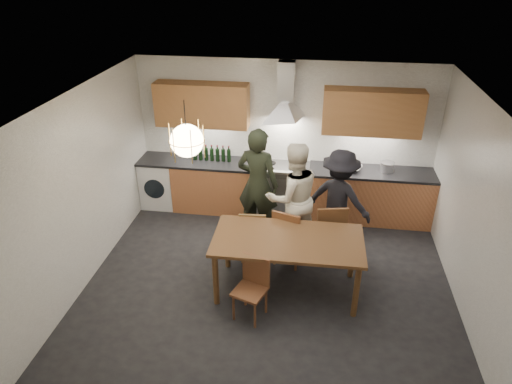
# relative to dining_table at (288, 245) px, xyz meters

# --- Properties ---
(ground) EXTENTS (5.00, 5.00, 0.00)m
(ground) POSITION_rel_dining_table_xyz_m (-0.26, 0.11, -0.73)
(ground) COLOR black
(ground) RESTS_ON ground
(room_shell) EXTENTS (5.02, 4.52, 2.61)m
(room_shell) POSITION_rel_dining_table_xyz_m (-0.26, 0.11, 0.98)
(room_shell) COLOR white
(room_shell) RESTS_ON ground
(counter_run) EXTENTS (5.00, 0.62, 0.90)m
(counter_run) POSITION_rel_dining_table_xyz_m (-0.23, 2.06, -0.28)
(counter_run) COLOR #D68552
(counter_run) RESTS_ON ground
(range_stove) EXTENTS (0.90, 0.60, 0.92)m
(range_stove) POSITION_rel_dining_table_xyz_m (-0.26, 2.06, -0.28)
(range_stove) COLOR silver
(range_stove) RESTS_ON ground
(wall_fixtures) EXTENTS (4.30, 0.54, 1.10)m
(wall_fixtures) POSITION_rel_dining_table_xyz_m (-0.26, 2.18, 1.15)
(wall_fixtures) COLOR #C4844B
(wall_fixtures) RESTS_ON ground
(pendant_lamp) EXTENTS (0.43, 0.43, 0.70)m
(pendant_lamp) POSITION_rel_dining_table_xyz_m (-1.26, 0.01, 1.37)
(pendant_lamp) COLOR black
(pendant_lamp) RESTS_ON ground
(dining_table) EXTENTS (1.95, 0.99, 0.82)m
(dining_table) POSITION_rel_dining_table_xyz_m (0.00, 0.00, 0.00)
(dining_table) COLOR brown
(dining_table) RESTS_ON ground
(chair_back_left) EXTENTS (0.41, 0.41, 0.84)m
(chair_back_left) POSITION_rel_dining_table_xyz_m (-0.55, 0.59, -0.24)
(chair_back_left) COLOR brown
(chair_back_left) RESTS_ON ground
(chair_back_mid) EXTENTS (0.53, 0.53, 0.92)m
(chair_back_mid) POSITION_rel_dining_table_xyz_m (-0.03, 0.56, -0.20)
(chair_back_mid) COLOR brown
(chair_back_mid) RESTS_ON ground
(chair_back_right) EXTENTS (0.51, 0.51, 0.95)m
(chair_back_right) POSITION_rel_dining_table_xyz_m (0.55, 0.74, -0.18)
(chair_back_right) COLOR brown
(chair_back_right) RESTS_ON ground
(chair_front) EXTENTS (0.47, 0.47, 0.82)m
(chair_front) POSITION_rel_dining_table_xyz_m (-0.39, -0.52, -0.25)
(chair_front) COLOR brown
(chair_front) RESTS_ON ground
(person_left) EXTENTS (0.75, 0.58, 1.82)m
(person_left) POSITION_rel_dining_table_xyz_m (-0.58, 1.31, 0.19)
(person_left) COLOR black
(person_left) RESTS_ON ground
(person_mid) EXTENTS (1.03, 0.94, 1.73)m
(person_mid) POSITION_rel_dining_table_xyz_m (-0.01, 1.04, 0.14)
(person_mid) COLOR white
(person_mid) RESTS_ON ground
(person_right) EXTENTS (1.16, 0.94, 1.57)m
(person_right) POSITION_rel_dining_table_xyz_m (0.67, 1.25, 0.06)
(person_right) COLOR black
(person_right) RESTS_ON ground
(mixing_bowl) EXTENTS (0.41, 0.41, 0.08)m
(mixing_bowl) POSITION_rel_dining_table_xyz_m (0.88, 2.06, 0.21)
(mixing_bowl) COLOR silver
(mixing_bowl) RESTS_ON counter_run
(stock_pot) EXTENTS (0.24, 0.24, 0.15)m
(stock_pot) POSITION_rel_dining_table_xyz_m (1.45, 2.09, 0.25)
(stock_pot) COLOR silver
(stock_pot) RESTS_ON counter_run
(wine_bottles) EXTENTS (0.66, 0.07, 0.28)m
(wine_bottles) POSITION_rel_dining_table_xyz_m (-1.49, 2.11, 0.31)
(wine_bottles) COLOR black
(wine_bottles) RESTS_ON counter_run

